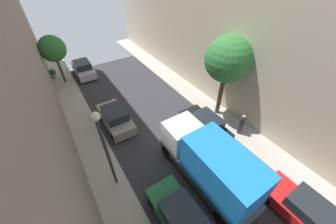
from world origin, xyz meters
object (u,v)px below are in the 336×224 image
at_px(parked_car_left_1, 181,218).
at_px(lamp_post, 104,142).
at_px(street_tree_0, 52,49).
at_px(potted_plant_1, 53,73).
at_px(parked_car_left_3, 83,69).
at_px(parked_car_right_1, 306,212).
at_px(parked_car_right_2, 206,125).
at_px(delivery_truck, 210,163).
at_px(parked_car_left_2, 115,118).
at_px(street_tree_1, 228,60).
at_px(pedestrian, 242,124).

height_order(parked_car_left_1, lamp_post, lamp_post).
relative_size(street_tree_0, potted_plant_1, 4.78).
distance_m(parked_car_left_3, parked_car_right_1, 22.38).
distance_m(parked_car_left_3, parked_car_right_2, 15.22).
distance_m(parked_car_left_3, potted_plant_1, 3.13).
bearing_deg(delivery_truck, parked_car_left_2, 109.37).
xyz_separation_m(parked_car_left_2, parked_car_right_2, (5.40, -4.49, 0.00)).
bearing_deg(parked_car_right_2, delivery_truck, -130.27).
bearing_deg(parked_car_right_1, parked_car_left_3, 103.96).
xyz_separation_m(parked_car_right_2, street_tree_1, (2.35, 1.10, 4.20)).
distance_m(parked_car_right_1, lamp_post, 10.63).
distance_m(parked_car_left_1, parked_car_right_2, 6.90).
xyz_separation_m(potted_plant_1, lamp_post, (1.12, -15.45, 3.04)).
bearing_deg(lamp_post, street_tree_1, 8.66).
bearing_deg(street_tree_1, parked_car_left_1, -145.13).
xyz_separation_m(parked_car_left_1, pedestrian, (7.44, 2.70, 0.35)).
distance_m(parked_car_left_3, pedestrian, 17.50).
distance_m(parked_car_left_3, lamp_post, 15.03).
bearing_deg(parked_car_right_1, parked_car_right_2, 90.00).
xyz_separation_m(street_tree_1, lamp_post, (-9.65, -1.47, -1.19)).
bearing_deg(parked_car_right_2, potted_plant_1, 119.16).
xyz_separation_m(parked_car_left_1, street_tree_1, (7.75, 5.40, 4.20)).
height_order(potted_plant_1, lamp_post, lamp_post).
height_order(parked_car_right_1, delivery_truck, delivery_truck).
height_order(parked_car_right_2, pedestrian, pedestrian).
xyz_separation_m(street_tree_1, potted_plant_1, (-10.76, 13.98, -4.22)).
distance_m(parked_car_left_2, pedestrian, 9.62).
bearing_deg(lamp_post, parked_car_right_2, 2.88).
xyz_separation_m(parked_car_left_3, potted_plant_1, (-3.02, 0.85, -0.02)).
xyz_separation_m(delivery_truck, pedestrian, (4.74, 1.59, -0.71)).
relative_size(delivery_truck, street_tree_0, 1.38).
distance_m(parked_car_right_1, delivery_truck, 5.18).
relative_size(street_tree_1, potted_plant_1, 6.48).
distance_m(parked_car_left_2, parked_car_right_1, 13.13).
distance_m(parked_car_left_1, parked_car_right_1, 6.27).
bearing_deg(parked_car_right_2, lamp_post, -177.12).
relative_size(parked_car_left_3, street_tree_1, 0.65).
height_order(parked_car_left_1, parked_car_right_1, same).
xyz_separation_m(parked_car_left_3, parked_car_right_2, (5.40, -14.23, 0.00)).
relative_size(street_tree_0, street_tree_1, 0.74).
distance_m(pedestrian, street_tree_0, 18.16).
bearing_deg(parked_car_left_2, delivery_truck, -70.63).
relative_size(parked_car_left_1, lamp_post, 0.77).
relative_size(parked_car_left_3, potted_plant_1, 4.21).
bearing_deg(pedestrian, parked_car_right_2, 141.91).
bearing_deg(lamp_post, parked_car_right_1, -44.25).
height_order(pedestrian, lamp_post, lamp_post).
bearing_deg(parked_car_right_2, parked_car_left_1, -141.51).
bearing_deg(parked_car_left_2, potted_plant_1, 105.90).
relative_size(parked_car_left_3, parked_car_right_2, 1.00).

